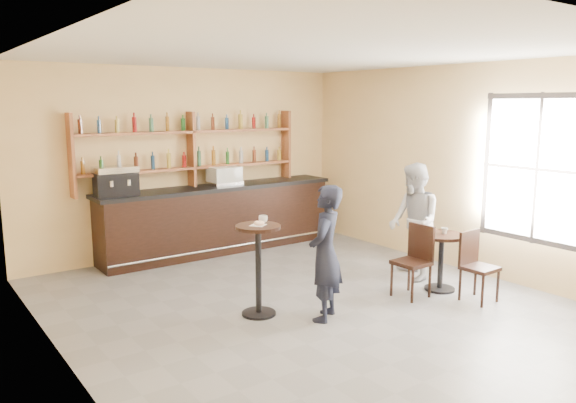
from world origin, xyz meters
TOP-DOWN VIEW (x-y plane):
  - floor at (0.00, 0.00)m, footprint 7.00×7.00m
  - ceiling at (0.00, 0.00)m, footprint 7.00×7.00m
  - wall_back at (0.00, 3.50)m, footprint 7.00×0.00m
  - wall_left at (-3.00, 0.00)m, footprint 0.00×7.00m
  - wall_right at (3.00, 0.00)m, footprint 0.00×7.00m
  - window_pane at (2.99, -1.20)m, footprint 0.00×2.00m
  - window_frame at (2.99, -1.20)m, footprint 0.04×1.70m
  - shelf_unit at (0.00, 3.37)m, footprint 4.00×0.26m
  - liquor_bottles at (0.00, 3.37)m, footprint 3.68×0.10m
  - bar_counter at (0.40, 3.15)m, footprint 4.36×0.85m
  - espresso_machine at (-1.42, 3.15)m, footprint 0.66×0.46m
  - pastry_case at (0.51, 3.15)m, footprint 0.54×0.43m
  - pedestal_table at (-0.70, 0.17)m, footprint 0.71×0.71m
  - napkin at (-0.70, 0.17)m, footprint 0.23×0.23m
  - donut at (-0.69, 0.16)m, footprint 0.16×0.16m
  - cup_pedestal at (-0.56, 0.27)m, footprint 0.15×0.15m
  - man_main at (-0.12, -0.41)m, footprint 0.72×0.68m
  - cafe_table at (1.88, -0.53)m, footprint 0.84×0.84m
  - cup_cafe at (1.93, -0.53)m, footprint 0.10×0.10m
  - chair_west at (1.33, -0.48)m, footprint 0.44×0.44m
  - chair_south at (1.93, -1.13)m, footprint 0.41×0.41m
  - patron_second at (1.97, 0.07)m, footprint 0.96×1.05m

SIDE VIEW (x-z plane):
  - floor at x=0.00m, z-range 0.00..0.00m
  - cafe_table at x=1.88m, z-range 0.00..0.81m
  - chair_south at x=1.93m, z-range 0.00..0.93m
  - chair_west at x=1.33m, z-range 0.00..0.98m
  - pedestal_table at x=-0.70m, z-range 0.00..1.14m
  - bar_counter at x=0.40m, z-range 0.00..1.18m
  - man_main at x=-0.12m, z-range 0.00..1.65m
  - cup_cafe at x=1.93m, z-range 0.81..0.89m
  - patron_second at x=1.97m, z-range 0.00..1.74m
  - napkin at x=-0.70m, z-range 1.14..1.14m
  - donut at x=-0.69m, z-range 1.14..1.19m
  - cup_pedestal at x=-0.56m, z-range 1.14..1.23m
  - pastry_case at x=0.51m, z-range 1.18..1.50m
  - espresso_machine at x=-1.42m, z-range 1.18..1.63m
  - wall_back at x=0.00m, z-range -1.90..5.10m
  - wall_left at x=-3.00m, z-range -1.90..5.10m
  - wall_right at x=3.00m, z-range -1.90..5.10m
  - window_frame at x=2.99m, z-range 0.65..2.75m
  - window_pane at x=2.99m, z-range 0.70..2.70m
  - shelf_unit at x=0.00m, z-range 1.11..2.51m
  - liquor_bottles at x=0.00m, z-range 1.48..2.48m
  - ceiling at x=0.00m, z-range 3.20..3.20m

